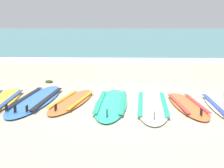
{
  "coord_description": "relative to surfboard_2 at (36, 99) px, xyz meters",
  "views": [
    {
      "loc": [
        -0.14,
        -5.75,
        1.54
      ],
      "look_at": [
        -0.39,
        0.62,
        0.25
      ],
      "focal_mm": 49.41,
      "sensor_mm": 36.0,
      "label": 1
    }
  ],
  "objects": [
    {
      "name": "surfboard_4",
      "position": [
        1.49,
        -0.23,
        -0.0
      ],
      "size": [
        0.67,
        2.39,
        0.18
      ],
      "color": "#2DB793",
      "rests_on": "ground"
    },
    {
      "name": "surfboard_6",
      "position": [
        2.89,
        -0.29,
        -0.0
      ],
      "size": [
        0.66,
        1.97,
        0.18
      ],
      "color": "orange",
      "rests_on": "ground"
    },
    {
      "name": "seaweed_clump_near_shoreline",
      "position": [
        -0.2,
        1.87,
        -0.0
      ],
      "size": [
        0.2,
        0.16,
        0.07
      ],
      "primitive_type": "ellipsoid",
      "color": "#2D381E",
      "rests_on": "ground"
    },
    {
      "name": "surfboard_2",
      "position": [
        0.0,
        0.0,
        0.0
      ],
      "size": [
        0.82,
        2.62,
        0.18
      ],
      "color": "#3875CC",
      "rests_on": "ground"
    },
    {
      "name": "surfboard_3",
      "position": [
        0.73,
        -0.09,
        -0.0
      ],
      "size": [
        0.88,
        2.09,
        0.18
      ],
      "color": "orange",
      "rests_on": "ground"
    },
    {
      "name": "ground_plane",
      "position": [
        1.86,
        -0.08,
        -0.04
      ],
      "size": [
        80.0,
        80.0,
        0.0
      ],
      "primitive_type": "plane",
      "color": "#B7AD93"
    },
    {
      "name": "surfboard_5",
      "position": [
        2.25,
        -0.31,
        -0.0
      ],
      "size": [
        0.75,
        2.44,
        0.18
      ],
      "color": "white",
      "rests_on": "ground"
    },
    {
      "name": "wave_foam_strip",
      "position": [
        1.86,
        6.13,
        0.02
      ],
      "size": [
        80.0,
        0.93,
        0.11
      ],
      "primitive_type": "cube",
      "color": "white",
      "rests_on": "ground"
    },
    {
      "name": "sea",
      "position": [
        1.86,
        35.67,
        0.01
      ],
      "size": [
        80.0,
        60.0,
        0.1
      ],
      "primitive_type": "cube",
      "color": "teal",
      "rests_on": "ground"
    }
  ]
}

